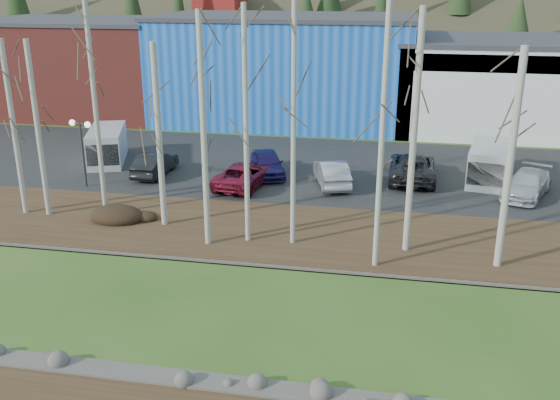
% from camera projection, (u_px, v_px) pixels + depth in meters
% --- Properties ---
extents(near_bank_rocks, '(80.00, 0.80, 0.50)m').
position_uv_depth(near_bank_rocks, '(271.00, 391.00, 17.70)').
color(near_bank_rocks, '#47423D').
rests_on(near_bank_rocks, ground).
extents(river, '(80.00, 8.00, 0.90)m').
position_uv_depth(river, '(295.00, 318.00, 21.50)').
color(river, '#131A32').
rests_on(river, ground).
extents(far_bank_rocks, '(80.00, 0.80, 0.46)m').
position_uv_depth(far_bank_rocks, '(311.00, 267.00, 25.29)').
color(far_bank_rocks, '#47423D').
rests_on(far_bank_rocks, ground).
extents(far_bank, '(80.00, 7.00, 0.15)m').
position_uv_depth(far_bank, '(321.00, 235.00, 28.22)').
color(far_bank, '#382616').
rests_on(far_bank, ground).
extents(parking_lot, '(80.00, 14.00, 0.14)m').
position_uv_depth(parking_lot, '(343.00, 169.00, 37.94)').
color(parking_lot, black).
rests_on(parking_lot, ground).
extents(building_brick, '(16.32, 12.24, 7.80)m').
position_uv_depth(building_brick, '(82.00, 66.00, 53.81)').
color(building_brick, maroon).
rests_on(building_brick, ground).
extents(building_blue, '(20.40, 12.24, 8.30)m').
position_uv_depth(building_blue, '(287.00, 68.00, 50.57)').
color(building_blue, '#124BA9').
rests_on(building_blue, ground).
extents(building_white, '(18.36, 12.24, 6.80)m').
position_uv_depth(building_white, '(518.00, 84.00, 47.64)').
color(building_white, silver).
rests_on(building_white, ground).
extents(dirt_mound, '(2.63, 1.86, 0.52)m').
position_uv_depth(dirt_mound, '(117.00, 215.00, 29.71)').
color(dirt_mound, black).
rests_on(dirt_mound, far_bank).
extents(birch_0, '(0.25, 0.25, 8.35)m').
position_uv_depth(birch_0, '(38.00, 130.00, 29.15)').
color(birch_0, beige).
rests_on(birch_0, far_bank).
extents(birch_1, '(0.22, 0.22, 11.82)m').
position_uv_depth(birch_1, '(94.00, 93.00, 28.55)').
color(birch_1, beige).
rests_on(birch_1, far_bank).
extents(birch_2, '(0.28, 0.28, 8.36)m').
position_uv_depth(birch_2, '(159.00, 137.00, 27.92)').
color(birch_2, beige).
rests_on(birch_2, far_bank).
extents(birch_3, '(0.21, 0.21, 11.74)m').
position_uv_depth(birch_3, '(294.00, 109.00, 25.31)').
color(birch_3, beige).
rests_on(birch_3, far_bank).
extents(birch_4, '(0.25, 0.25, 9.79)m').
position_uv_depth(birch_4, '(204.00, 133.00, 25.55)').
color(birch_4, beige).
rests_on(birch_4, far_bank).
extents(birch_5, '(0.22, 0.22, 10.03)m').
position_uv_depth(birch_5, '(246.00, 129.00, 25.83)').
color(birch_5, beige).
rests_on(birch_5, far_bank).
extents(birch_6, '(0.22, 0.22, 10.50)m').
position_uv_depth(birch_6, '(382.00, 138.00, 23.36)').
color(birch_6, beige).
rests_on(birch_6, far_bank).
extents(birch_7, '(0.27, 0.27, 9.95)m').
position_uv_depth(birch_7, '(414.00, 135.00, 24.89)').
color(birch_7, beige).
rests_on(birch_7, far_bank).
extents(birch_8, '(0.29, 0.29, 8.64)m').
position_uv_depth(birch_8, '(510.00, 162.00, 23.63)').
color(birch_8, beige).
rests_on(birch_8, far_bank).
extents(birch_10, '(0.25, 0.25, 8.35)m').
position_uv_depth(birch_10, '(14.00, 129.00, 29.37)').
color(birch_10, beige).
rests_on(birch_10, far_bank).
extents(street_lamp, '(1.37, 0.64, 3.71)m').
position_uv_depth(street_lamp, '(81.00, 135.00, 33.62)').
color(street_lamp, '#262628').
rests_on(street_lamp, parking_lot).
extents(car_0, '(1.51, 4.11, 1.34)m').
position_uv_depth(car_0, '(155.00, 164.00, 36.39)').
color(car_0, black).
rests_on(car_0, parking_lot).
extents(car_1, '(2.88, 5.07, 1.34)m').
position_uv_depth(car_1, '(244.00, 175.00, 34.42)').
color(car_1, maroon).
rests_on(car_1, parking_lot).
extents(car_2, '(3.04, 4.54, 1.44)m').
position_uv_depth(car_2, '(267.00, 163.00, 36.37)').
color(car_2, '#20164F').
rests_on(car_2, parking_lot).
extents(car_3, '(2.63, 4.53, 1.41)m').
position_uv_depth(car_3, '(332.00, 173.00, 34.59)').
color(car_3, '#ABACAD').
rests_on(car_3, parking_lot).
extents(car_4, '(2.59, 5.51, 1.52)m').
position_uv_depth(car_4, '(412.00, 167.00, 35.50)').
color(car_4, '#252527').
rests_on(car_4, parking_lot).
extents(car_5, '(3.47, 4.93, 1.33)m').
position_uv_depth(car_5, '(527.00, 184.00, 32.85)').
color(car_5, silver).
rests_on(car_5, parking_lot).
extents(van_white, '(2.79, 5.01, 2.07)m').
position_uv_depth(van_white, '(488.00, 164.00, 35.05)').
color(van_white, silver).
rests_on(van_white, parking_lot).
extents(van_grey, '(3.44, 5.16, 2.09)m').
position_uv_depth(van_grey, '(107.00, 146.00, 38.77)').
color(van_grey, silver).
rests_on(van_grey, parking_lot).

